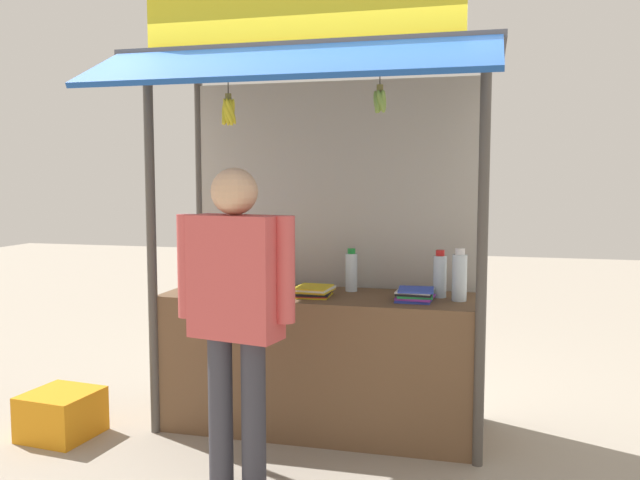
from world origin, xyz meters
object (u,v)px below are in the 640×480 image
object	(u,v)px
water_bottle_far_left	(351,271)
water_bottle_rear_center	(258,269)
water_bottle_mid_right	(440,275)
water_bottle_left	(459,276)
vendor_person	(236,298)
magazine_stack_back_left	(415,295)
banana_bunch_leftmost	(380,100)
banana_bunch_rightmost	(228,111)
plastic_crate	(61,414)
magazine_stack_far_right	(217,288)
magazine_stack_front_left	(314,291)

from	to	relation	value
water_bottle_far_left	water_bottle_rear_center	distance (m)	0.63
water_bottle_mid_right	water_bottle_rear_center	distance (m)	1.21
water_bottle_left	vendor_person	xyz separation A→B (m)	(-1.09, -0.91, -0.02)
magazine_stack_back_left	banana_bunch_leftmost	xyz separation A→B (m)	(-0.17, -0.36, 1.12)
banana_bunch_rightmost	plastic_crate	world-z (taller)	banana_bunch_rightmost
water_bottle_mid_right	magazine_stack_far_right	xyz separation A→B (m)	(-1.40, -0.22, -0.10)
water_bottle_far_left	magazine_stack_far_right	size ratio (longest dim) A/B	0.87
magazine_stack_far_right	magazine_stack_back_left	world-z (taller)	magazine_stack_back_left
water_bottle_left	magazine_stack_far_right	world-z (taller)	water_bottle_left
water_bottle_left	water_bottle_mid_right	xyz separation A→B (m)	(-0.12, 0.09, -0.01)
magazine_stack_front_left	vendor_person	distance (m)	0.87
magazine_stack_back_left	plastic_crate	world-z (taller)	magazine_stack_back_left
water_bottle_mid_right	magazine_stack_far_right	size ratio (longest dim) A/B	0.92
banana_bunch_rightmost	magazine_stack_front_left	bearing A→B (deg)	41.29
water_bottle_rear_center	plastic_crate	size ratio (longest dim) A/B	0.71
water_bottle_rear_center	magazine_stack_back_left	xyz separation A→B (m)	(1.07, -0.19, -0.10)
magazine_stack_front_left	plastic_crate	world-z (taller)	magazine_stack_front_left
water_bottle_far_left	water_bottle_mid_right	distance (m)	0.58
magazine_stack_back_left	vendor_person	size ratio (longest dim) A/B	0.16
water_bottle_rear_center	banana_bunch_leftmost	size ratio (longest dim) A/B	1.10
plastic_crate	magazine_stack_front_left	bearing A→B (deg)	17.45
banana_bunch_rightmost	banana_bunch_leftmost	bearing A→B (deg)	-0.03
magazine_stack_front_left	banana_bunch_rightmost	size ratio (longest dim) A/B	0.87
banana_bunch_leftmost	magazine_stack_far_right	bearing A→B (deg)	164.62
magazine_stack_far_right	water_bottle_rear_center	bearing A→B (deg)	51.66
water_bottle_far_left	magazine_stack_back_left	xyz separation A→B (m)	(0.44, -0.24, -0.09)
water_bottle_mid_right	banana_bunch_leftmost	bearing A→B (deg)	-120.22
water_bottle_left	magazine_stack_far_right	distance (m)	1.53
vendor_person	plastic_crate	size ratio (longest dim) A/B	4.11
water_bottle_far_left	water_bottle_rear_center	world-z (taller)	water_bottle_rear_center
vendor_person	plastic_crate	bearing A→B (deg)	-4.05
magazine_stack_front_left	plastic_crate	distance (m)	1.76
banana_bunch_leftmost	vendor_person	world-z (taller)	banana_bunch_leftmost
water_bottle_left	magazine_stack_back_left	size ratio (longest dim) A/B	1.22
banana_bunch_rightmost	water_bottle_mid_right	bearing A→B (deg)	23.67
banana_bunch_leftmost	banana_bunch_rightmost	size ratio (longest dim) A/B	0.84
water_bottle_far_left	plastic_crate	world-z (taller)	water_bottle_far_left
banana_bunch_rightmost	plastic_crate	bearing A→B (deg)	-174.14
water_bottle_left	water_bottle_rear_center	distance (m)	1.33
magazine_stack_back_left	vendor_person	xyz separation A→B (m)	(-0.83, -0.84, 0.09)
water_bottle_rear_center	vendor_person	xyz separation A→B (m)	(0.24, -1.03, -0.01)
magazine_stack_far_right	banana_bunch_leftmost	world-z (taller)	banana_bunch_leftmost
magazine_stack_far_right	plastic_crate	world-z (taller)	magazine_stack_far_right
magazine_stack_far_right	plastic_crate	xyz separation A→B (m)	(-0.88, -0.41, -0.77)
banana_bunch_leftmost	vendor_person	bearing A→B (deg)	-144.11
magazine_stack_front_left	vendor_person	bearing A→B (deg)	-102.99
water_bottle_mid_right	banana_bunch_leftmost	xyz separation A→B (m)	(-0.30, -0.52, 1.02)
magazine_stack_far_right	banana_bunch_rightmost	world-z (taller)	banana_bunch_rightmost
water_bottle_left	banana_bunch_rightmost	distance (m)	1.68
vendor_person	magazine_stack_front_left	bearing A→B (deg)	-91.57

